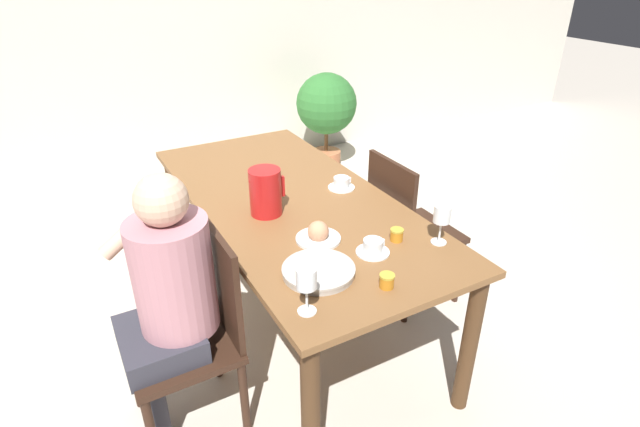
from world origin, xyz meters
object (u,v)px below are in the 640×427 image
object	(u,v)px
wine_glass_juice	(307,281)
bread_plate	(318,234)
teacup_across	(341,184)
jam_jar_red	(397,234)
wine_glass_water	(442,216)
person_seated	(167,293)
teacup_near_person	(373,247)
chair_person_side	(197,330)
serving_tray	(319,271)
potted_plant	(326,108)
red_pitcher	(265,192)
chair_opposite	(406,228)
jam_jar_amber	(387,280)

from	to	relation	value
wine_glass_juice	bread_plate	world-z (taller)	wine_glass_juice
wine_glass_juice	teacup_across	size ratio (longest dim) A/B	1.28
wine_glass_juice	jam_jar_red	size ratio (longest dim) A/B	3.11
wine_glass_water	bread_plate	bearing A→B (deg)	148.58
person_seated	teacup_near_person	world-z (taller)	person_seated
chair_person_side	teacup_near_person	bearing A→B (deg)	-107.16
person_seated	teacup_near_person	bearing A→B (deg)	-105.79
serving_tray	potted_plant	world-z (taller)	potted_plant
chair_person_side	red_pitcher	bearing A→B (deg)	-56.09
bread_plate	jam_jar_red	bearing A→B (deg)	-29.54
chair_opposite	teacup_across	world-z (taller)	chair_opposite
person_seated	teacup_across	size ratio (longest dim) A/B	8.47
chair_person_side	potted_plant	xyz separation A→B (m)	(1.84, 2.18, 0.10)
chair_opposite	potted_plant	world-z (taller)	chair_opposite
red_pitcher	serving_tray	distance (m)	0.55
teacup_across	wine_glass_juice	bearing A→B (deg)	-127.95
jam_jar_amber	jam_jar_red	bearing A→B (deg)	47.16
chair_person_side	potted_plant	distance (m)	2.86
person_seated	wine_glass_juice	size ratio (longest dim) A/B	6.61
jam_jar_red	serving_tray	bearing A→B (deg)	-171.88
wine_glass_juice	serving_tray	bearing A→B (deg)	50.89
chair_opposite	wine_glass_juice	bearing A→B (deg)	-55.37
red_pitcher	teacup_near_person	xyz separation A→B (m)	(0.24, -0.52, -0.09)
teacup_across	potted_plant	distance (m)	2.05
chair_person_side	teacup_across	xyz separation A→B (m)	(0.90, 0.37, 0.30)
chair_person_side	person_seated	world-z (taller)	person_seated
teacup_across	potted_plant	bearing A→B (deg)	62.40
chair_person_side	serving_tray	xyz separation A→B (m)	(0.43, -0.24, 0.29)
red_pitcher	chair_person_side	bearing A→B (deg)	-146.09
bread_plate	chair_person_side	bearing A→B (deg)	177.96
chair_opposite	serving_tray	size ratio (longest dim) A/B	3.19
chair_person_side	potted_plant	world-z (taller)	chair_person_side
person_seated	serving_tray	world-z (taller)	person_seated
chair_opposite	wine_glass_water	xyz separation A→B (m)	(-0.27, -0.53, 0.40)
wine_glass_water	chair_opposite	bearing A→B (deg)	63.06
wine_glass_water	bread_plate	xyz separation A→B (m)	(-0.43, 0.26, -0.10)
wine_glass_juice	jam_jar_red	distance (m)	0.60
wine_glass_juice	jam_jar_red	xyz separation A→B (m)	(0.55, 0.23, -0.10)
red_pitcher	wine_glass_juice	distance (m)	0.74
red_pitcher	potted_plant	distance (m)	2.35
jam_jar_amber	jam_jar_red	distance (m)	0.34
chair_person_side	serving_tray	world-z (taller)	chair_person_side
teacup_near_person	potted_plant	xyz separation A→B (m)	(1.15, 2.39, -0.20)
wine_glass_water	bread_plate	world-z (taller)	wine_glass_water
red_pitcher	teacup_across	distance (m)	0.46
serving_tray	jam_jar_amber	size ratio (longest dim) A/B	4.92
chair_person_side	person_seated	xyz separation A→B (m)	(-0.09, 0.01, 0.21)
bread_plate	potted_plant	world-z (taller)	potted_plant
person_seated	bread_plate	distance (m)	0.64
chair_person_side	person_seated	bearing A→B (deg)	85.61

